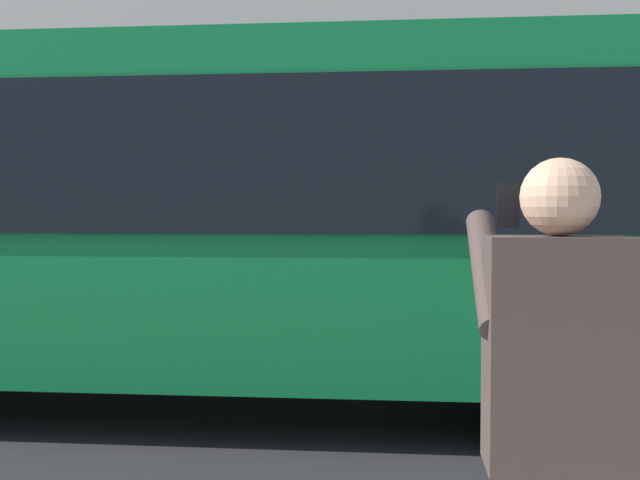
# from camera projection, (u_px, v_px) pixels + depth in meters

# --- Properties ---
(ground_plane) EXTENTS (60.00, 60.00, 0.00)m
(ground_plane) POSITION_uv_depth(u_px,v_px,m) (501.00, 406.00, 6.73)
(ground_plane) COLOR #232326
(red_bus) EXTENTS (9.05, 2.54, 3.08)m
(red_bus) POSITION_uv_depth(u_px,v_px,m) (181.00, 214.00, 6.68)
(red_bus) COLOR #0F7238
(red_bus) RESTS_ON ground_plane
(pedestrian_photographer) EXTENTS (0.53, 0.52, 1.70)m
(pedestrian_photographer) POSITION_uv_depth(u_px,v_px,m) (558.00, 409.00, 2.18)
(pedestrian_photographer) COLOR #2D2D33
(pedestrian_photographer) RESTS_ON sidewalk_curb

